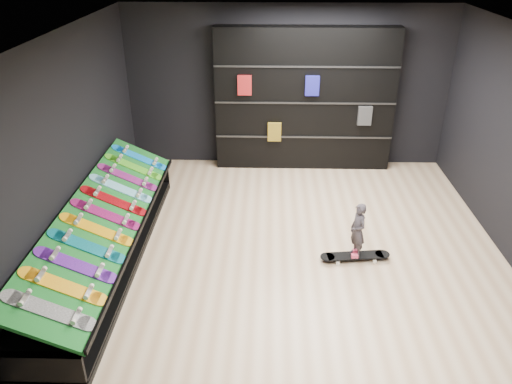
{
  "coord_description": "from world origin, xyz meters",
  "views": [
    {
      "loc": [
        -0.34,
        -5.68,
        4.05
      ],
      "look_at": [
        -0.5,
        0.2,
        1.0
      ],
      "focal_mm": 35.0,
      "sensor_mm": 36.0,
      "label": 1
    }
  ],
  "objects_px": {
    "floor_skateboard": "(355,258)",
    "child": "(357,240)",
    "back_shelving": "(304,100)",
    "display_rack": "(107,245)"
  },
  "relations": [
    {
      "from": "floor_skateboard",
      "to": "child",
      "type": "xyz_separation_m",
      "value": [
        0.0,
        0.0,
        0.29
      ]
    },
    {
      "from": "floor_skateboard",
      "to": "child",
      "type": "distance_m",
      "value": 0.29
    },
    {
      "from": "back_shelving",
      "to": "floor_skateboard",
      "type": "xyz_separation_m",
      "value": [
        0.57,
        -3.22,
        -1.27
      ]
    },
    {
      "from": "display_rack",
      "to": "back_shelving",
      "type": "distance_m",
      "value": 4.51
    },
    {
      "from": "floor_skateboard",
      "to": "child",
      "type": "height_order",
      "value": "child"
    },
    {
      "from": "back_shelving",
      "to": "floor_skateboard",
      "type": "distance_m",
      "value": 3.51
    },
    {
      "from": "back_shelving",
      "to": "child",
      "type": "bearing_deg",
      "value": -80.01
    },
    {
      "from": "display_rack",
      "to": "floor_skateboard",
      "type": "height_order",
      "value": "display_rack"
    },
    {
      "from": "back_shelving",
      "to": "floor_skateboard",
      "type": "bearing_deg",
      "value": -80.01
    },
    {
      "from": "floor_skateboard",
      "to": "child",
      "type": "bearing_deg",
      "value": -6.56
    }
  ]
}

